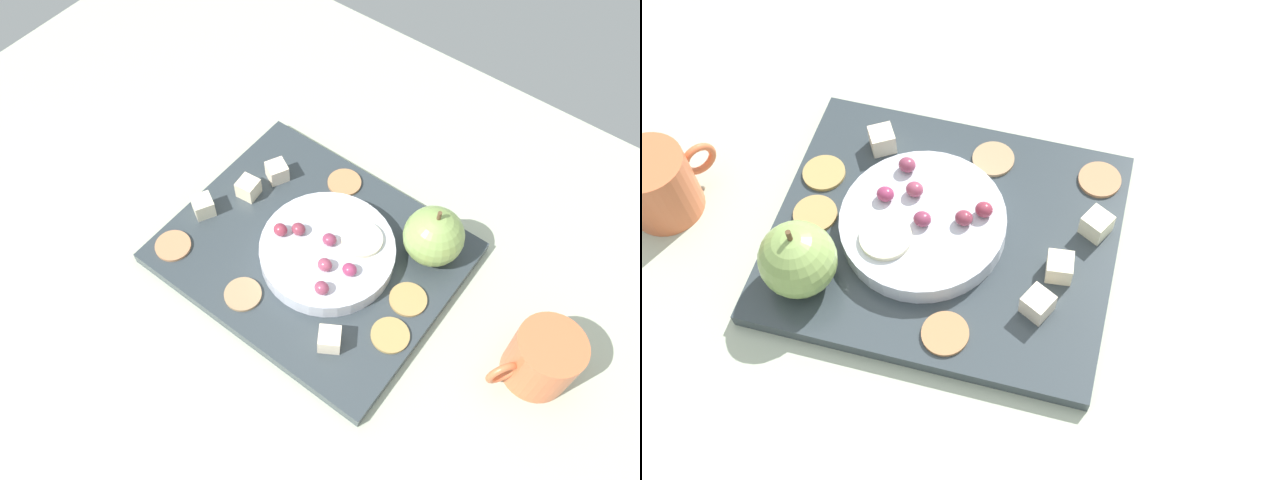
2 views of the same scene
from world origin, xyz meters
TOP-DOWN VIEW (x-y plane):
  - table at (0.00, 0.00)cm, footprint 124.65×90.20cm
  - platter at (1.94, 1.71)cm, footprint 35.03×28.89cm
  - serving_dish at (4.11, 1.96)cm, footprint 16.92×16.92cm
  - apple_whole at (13.99, 10.35)cm, footprint 7.54×7.54cm
  - apple_stem at (13.99, 10.35)cm, footprint 0.50×0.50cm
  - cheese_cube_0 at (-12.95, -2.34)cm, footprint 3.48×3.48cm
  - cheese_cube_1 at (11.45, -7.31)cm, footprint 3.53×3.53cm
  - cheese_cube_2 at (-8.97, 7.97)cm, footprint 3.45×3.45cm
  - cheese_cube_3 at (-10.23, 3.48)cm, footprint 2.84×2.84cm
  - cracker_0 at (16.49, -2.20)cm, footprint 4.59×4.59cm
  - cracker_1 at (-1.08, 12.70)cm, footprint 4.59×4.59cm
  - cracker_2 at (15.57, 3.01)cm, footprint 4.59×4.59cm
  - cracker_3 at (-0.72, -8.61)cm, footprint 4.59×4.59cm
  - cracker_4 at (-12.38, -8.78)cm, footprint 4.59×4.59cm
  - grape_0 at (0.33, 1.45)cm, footprint 1.82×1.64cm
  - grape_1 at (3.97, 2.57)cm, footprint 1.82×1.64cm
  - grape_2 at (-1.70, -0.03)cm, footprint 1.82×1.64cm
  - grape_3 at (7.32, -3.38)cm, footprint 1.82×1.64cm
  - grape_4 at (8.42, 0.64)cm, footprint 1.82×1.64cm
  - grape_5 at (5.70, -0.64)cm, footprint 1.82×1.64cm
  - apple_slice_0 at (6.95, 5.27)cm, footprint 5.19×5.19cm
  - cup at (31.77, 4.82)cm, footprint 7.99×9.94cm

SIDE VIEW (x-z plane):
  - table at x=0.00cm, z-range 0.00..4.68cm
  - platter at x=1.94cm, z-range 4.68..6.41cm
  - cracker_0 at x=16.49cm, z-range 6.41..6.81cm
  - cracker_1 at x=-1.08cm, z-range 6.41..6.81cm
  - cracker_2 at x=15.57cm, z-range 6.41..6.81cm
  - cracker_3 at x=-0.72cm, z-range 6.41..6.81cm
  - cracker_4 at x=-12.38cm, z-range 6.41..6.81cm
  - serving_dish at x=4.11cm, z-range 6.41..8.80cm
  - cheese_cube_0 at x=-12.95cm, z-range 6.41..8.98cm
  - cheese_cube_1 at x=11.45cm, z-range 6.41..8.98cm
  - cheese_cube_2 at x=-8.97cm, z-range 6.41..8.98cm
  - cheese_cube_3 at x=-10.23cm, z-range 6.41..8.98cm
  - cup at x=31.77cm, z-range 4.68..12.58cm
  - apple_slice_0 at x=6.95cm, z-range 8.80..9.40cm
  - grape_1 at x=3.97cm, z-range 8.80..10.26cm
  - grape_4 at x=8.42cm, z-range 8.80..10.28cm
  - grape_0 at x=0.33cm, z-range 8.80..10.35cm
  - grape_5 at x=5.70cm, z-range 8.80..10.36cm
  - grape_2 at x=-1.70cm, z-range 8.80..10.40cm
  - grape_3 at x=7.32cm, z-range 8.80..10.42cm
  - apple_whole at x=13.99cm, z-range 6.41..13.95cm
  - apple_stem at x=13.99cm, z-range 13.95..15.15cm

